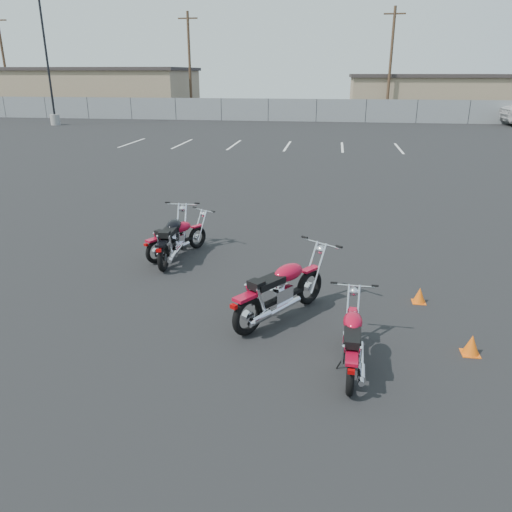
# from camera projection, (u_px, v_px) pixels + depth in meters

# --- Properties ---
(ground) EXTENTS (120.00, 120.00, 0.00)m
(ground) POSITION_uv_depth(u_px,v_px,m) (240.00, 301.00, 8.83)
(ground) COLOR black
(ground) RESTS_ON ground
(motorcycle_front_red) EXTENTS (1.23, 1.71, 0.89)m
(motorcycle_front_red) POSITION_uv_depth(u_px,v_px,m) (177.00, 238.00, 10.93)
(motorcycle_front_red) COLOR black
(motorcycle_front_red) RESTS_ON ground
(motorcycle_second_black) EXTENTS (0.81, 2.09, 1.02)m
(motorcycle_second_black) POSITION_uv_depth(u_px,v_px,m) (173.00, 239.00, 10.69)
(motorcycle_second_black) COLOR black
(motorcycle_second_black) RESTS_ON ground
(motorcycle_third_red) EXTENTS (1.63, 2.04, 1.09)m
(motorcycle_third_red) POSITION_uv_depth(u_px,v_px,m) (281.00, 291.00, 8.06)
(motorcycle_third_red) COLOR black
(motorcycle_third_red) RESTS_ON ground
(motorcycle_rear_red) EXTENTS (0.70, 1.81, 0.89)m
(motorcycle_rear_red) POSITION_uv_depth(u_px,v_px,m) (352.00, 341.00, 6.73)
(motorcycle_rear_red) COLOR black
(motorcycle_rear_red) RESTS_ON ground
(training_cone_near) EXTENTS (0.23, 0.23, 0.28)m
(training_cone_near) POSITION_uv_depth(u_px,v_px,m) (419.00, 295.00, 8.75)
(training_cone_near) COLOR #FF620D
(training_cone_near) RESTS_ON ground
(training_cone_far) EXTENTS (0.25, 0.25, 0.30)m
(training_cone_far) POSITION_uv_depth(u_px,v_px,m) (472.00, 345.00, 7.13)
(training_cone_far) COLOR #FF620D
(training_cone_far) RESTS_ON ground
(light_pole_west) EXTENTS (0.80, 0.70, 9.70)m
(light_pole_west) POSITION_uv_depth(u_px,v_px,m) (51.00, 91.00, 37.74)
(light_pole_west) COLOR gray
(light_pole_west) RESTS_ON ground
(chainlink_fence) EXTENTS (80.06, 0.06, 1.80)m
(chainlink_fence) POSITION_uv_depth(u_px,v_px,m) (316.00, 110.00, 40.99)
(chainlink_fence) COLOR slate
(chainlink_fence) RESTS_ON ground
(tan_building_west) EXTENTS (18.40, 10.40, 4.30)m
(tan_building_west) POSITION_uv_depth(u_px,v_px,m) (100.00, 90.00, 50.16)
(tan_building_west) COLOR #958060
(tan_building_west) RESTS_ON ground
(tan_building_east) EXTENTS (14.40, 9.40, 3.70)m
(tan_building_east) POSITION_uv_depth(u_px,v_px,m) (426.00, 94.00, 47.60)
(tan_building_east) COLOR #958060
(tan_building_east) RESTS_ON ground
(utility_pole_a) EXTENTS (1.80, 0.24, 9.00)m
(utility_pole_a) POSITION_uv_depth(u_px,v_px,m) (4.00, 63.00, 47.63)
(utility_pole_a) COLOR #3F2C1D
(utility_pole_a) RESTS_ON ground
(utility_pole_b) EXTENTS (1.80, 0.24, 9.00)m
(utility_pole_b) POSITION_uv_depth(u_px,v_px,m) (190.00, 63.00, 46.02)
(utility_pole_b) COLOR #3F2C1D
(utility_pole_b) RESTS_ON ground
(utility_pole_c) EXTENTS (1.80, 0.24, 9.00)m
(utility_pole_c) POSITION_uv_depth(u_px,v_px,m) (391.00, 62.00, 42.55)
(utility_pole_c) COLOR #3F2C1D
(utility_pole_c) RESTS_ON ground
(parking_line_stripes) EXTENTS (15.12, 4.00, 0.01)m
(parking_line_stripes) POSITION_uv_depth(u_px,v_px,m) (260.00, 145.00, 27.74)
(parking_line_stripes) COLOR silver
(parking_line_stripes) RESTS_ON ground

